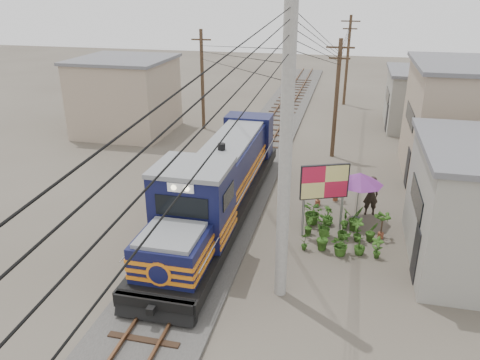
% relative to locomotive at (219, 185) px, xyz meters
% --- Properties ---
extents(ground, '(120.00, 120.00, 0.00)m').
position_rel_locomotive_xyz_m(ground, '(0.00, -4.33, -1.63)').
color(ground, '#473F35').
rests_on(ground, ground).
extents(ballast, '(3.60, 70.00, 0.16)m').
position_rel_locomotive_xyz_m(ballast, '(0.00, 5.67, -1.55)').
color(ballast, '#595651').
rests_on(ballast, ground).
extents(track, '(1.15, 70.00, 0.12)m').
position_rel_locomotive_xyz_m(track, '(0.00, 5.67, -1.37)').
color(track, '#51331E').
rests_on(track, ground).
extents(locomotive, '(2.74, 14.87, 3.69)m').
position_rel_locomotive_xyz_m(locomotive, '(0.00, 0.00, 0.00)').
color(locomotive, black).
rests_on(locomotive, ground).
extents(utility_pole_main, '(0.40, 0.40, 10.00)m').
position_rel_locomotive_xyz_m(utility_pole_main, '(3.50, -4.83, 3.37)').
color(utility_pole_main, '#9E9B93').
rests_on(utility_pole_main, ground).
extents(wooden_pole_mid, '(1.60, 0.24, 7.00)m').
position_rel_locomotive_xyz_m(wooden_pole_mid, '(4.50, 9.67, 2.05)').
color(wooden_pole_mid, '#4C3826').
rests_on(wooden_pole_mid, ground).
extents(wooden_pole_far, '(1.60, 0.24, 7.50)m').
position_rel_locomotive_xyz_m(wooden_pole_far, '(4.80, 23.67, 2.30)').
color(wooden_pole_far, '#4C3826').
rests_on(wooden_pole_far, ground).
extents(wooden_pole_left, '(1.60, 0.24, 7.00)m').
position_rel_locomotive_xyz_m(wooden_pole_left, '(-5.00, 13.67, 2.05)').
color(wooden_pole_left, '#4C3826').
rests_on(wooden_pole_left, ground).
extents(power_lines, '(9.65, 19.00, 3.30)m').
position_rel_locomotive_xyz_m(power_lines, '(-0.14, 4.16, 5.93)').
color(power_lines, black).
rests_on(power_lines, ground).
extents(shophouse_back, '(6.30, 6.30, 4.20)m').
position_rel_locomotive_xyz_m(shophouse_back, '(11.00, 17.67, 0.48)').
color(shophouse_back, gray).
rests_on(shophouse_back, ground).
extents(shophouse_left, '(6.30, 6.30, 5.20)m').
position_rel_locomotive_xyz_m(shophouse_left, '(-10.00, 11.67, 0.98)').
color(shophouse_left, gray).
rests_on(shophouse_left, ground).
extents(billboard, '(1.92, 0.88, 3.13)m').
position_rel_locomotive_xyz_m(billboard, '(4.56, -0.35, 0.67)').
color(billboard, '#99999E').
rests_on(billboard, ground).
extents(market_umbrella, '(2.21, 2.21, 2.27)m').
position_rel_locomotive_xyz_m(market_umbrella, '(5.99, 1.31, 0.36)').
color(market_umbrella, black).
rests_on(market_umbrella, ground).
extents(vendor, '(0.77, 0.59, 1.89)m').
position_rel_locomotive_xyz_m(vendor, '(6.57, 2.02, -0.69)').
color(vendor, black).
rests_on(vendor, ground).
extents(plant_nursery, '(3.56, 3.45, 1.13)m').
position_rel_locomotive_xyz_m(plant_nursery, '(5.08, -0.47, -1.15)').
color(plant_nursery, '#2B5418').
rests_on(plant_nursery, ground).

